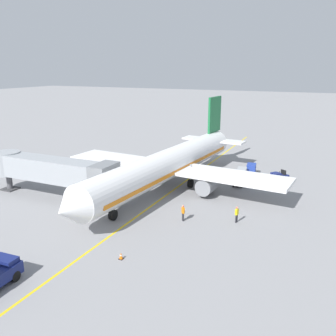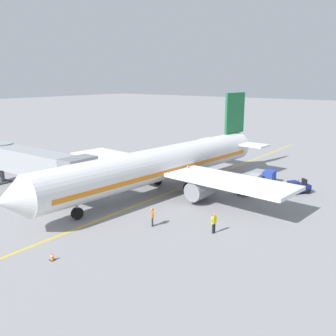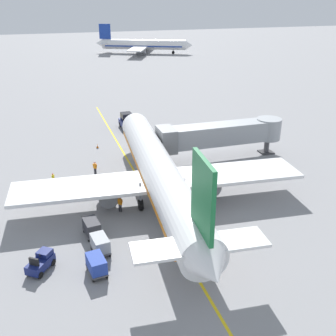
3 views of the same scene
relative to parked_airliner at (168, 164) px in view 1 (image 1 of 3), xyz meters
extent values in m
plane|color=gray|center=(-0.85, 0.25, -3.19)|extent=(400.00, 400.00, 0.00)
cube|color=gold|center=(-0.85, 0.25, -3.18)|extent=(0.24, 80.00, 0.01)
cylinder|color=white|center=(0.02, 0.27, 0.10)|extent=(6.25, 32.19, 3.70)
cube|color=orange|center=(0.02, 0.27, -0.36)|extent=(6.09, 29.64, 0.44)
cone|color=white|center=(1.40, 17.42, 0.10)|extent=(3.81, 2.68, 3.63)
cone|color=white|center=(-1.37, -17.07, 0.40)|extent=(3.36, 3.04, 3.14)
cube|color=black|center=(1.26, 15.62, 0.75)|extent=(2.85, 1.32, 0.60)
cube|color=white|center=(-0.06, -0.72, -0.55)|extent=(30.32, 7.59, 0.36)
cylinder|color=gray|center=(-5.48, 0.51, -1.80)|extent=(2.25, 3.35, 2.00)
cylinder|color=gray|center=(5.49, -0.37, -1.80)|extent=(2.25, 3.35, 2.00)
cube|color=#196B38|center=(-1.18, -14.68, 4.70)|extent=(0.67, 4.41, 5.50)
cube|color=white|center=(-1.16, -14.48, 0.65)|extent=(10.18, 3.39, 0.24)
cylinder|color=black|center=(0.92, 11.44, -2.64)|extent=(0.54, 1.13, 1.10)
cylinder|color=gray|center=(0.92, 11.44, -1.09)|extent=(0.24, 0.24, 2.00)
cylinder|color=black|center=(-2.43, -1.54, -2.64)|extent=(0.54, 1.13, 1.10)
cylinder|color=gray|center=(-2.43, -1.54, -1.09)|extent=(0.24, 0.24, 2.00)
cylinder|color=black|center=(2.15, -1.91, -2.64)|extent=(0.54, 1.13, 1.10)
cylinder|color=gray|center=(2.15, -1.91, -1.09)|extent=(0.24, 0.24, 2.00)
cube|color=#93999E|center=(10.46, 8.88, 0.30)|extent=(15.38, 2.80, 2.60)
cube|color=slate|center=(3.57, 8.88, 0.30)|extent=(2.00, 3.50, 2.99)
cylinder|color=#93999E|center=(18.15, 8.88, 0.30)|extent=(3.36, 3.36, 2.86)
cylinder|color=#4C4C51|center=(18.15, 8.88, -2.09)|extent=(0.70, 0.70, 2.19)
cube|color=#38383A|center=(18.15, 8.88, -3.11)|extent=(1.80, 1.80, 0.16)
cube|color=navy|center=(2.24, 23.68, -1.71)|extent=(1.93, 1.20, 0.36)
cylinder|color=black|center=(1.30, 23.74, -2.79)|extent=(0.39, 0.82, 0.80)
cube|color=navy|center=(-12.49, -8.72, -2.56)|extent=(2.46, 2.72, 0.70)
cube|color=navy|center=(-12.08, -8.17, -1.99)|extent=(1.45, 1.45, 0.44)
cube|color=black|center=(-12.90, -9.27, -1.89)|extent=(0.77, 0.63, 0.64)
cylinder|color=black|center=(-12.42, -8.62, -1.91)|extent=(0.22, 0.26, 0.54)
cylinder|color=black|center=(-12.40, -7.70, -2.91)|extent=(0.50, 0.57, 0.56)
cylinder|color=black|center=(-11.54, -8.34, -2.91)|extent=(0.50, 0.57, 0.56)
cylinder|color=black|center=(-13.45, -9.10, -2.91)|extent=(0.50, 0.57, 0.56)
cylinder|color=black|center=(-12.58, -9.75, -2.91)|extent=(0.50, 0.57, 0.56)
cube|color=#4C4C51|center=(-7.87, -4.91, -2.77)|extent=(1.59, 2.36, 0.12)
cube|color=#2D2D33|center=(-7.87, -4.91, -2.16)|extent=(1.51, 2.24, 1.10)
cylinder|color=#4C4C51|center=(-8.07, -3.47, -2.78)|extent=(0.16, 0.70, 0.07)
cylinder|color=black|center=(-8.53, -4.17, -3.01)|extent=(0.17, 0.37, 0.36)
cylinder|color=black|center=(-7.44, -4.02, -3.01)|extent=(0.17, 0.37, 0.36)
cylinder|color=black|center=(-8.30, -5.80, -3.01)|extent=(0.17, 0.37, 0.36)
cylinder|color=black|center=(-7.21, -5.65, -3.01)|extent=(0.17, 0.37, 0.36)
cube|color=#4C4C51|center=(-7.55, -7.84, -2.77)|extent=(1.59, 2.36, 0.12)
cube|color=#999EA3|center=(-7.55, -7.84, -2.16)|extent=(1.51, 2.24, 1.10)
cylinder|color=#4C4C51|center=(-7.75, -6.41, -2.78)|extent=(0.16, 0.70, 0.07)
cylinder|color=black|center=(-8.21, -7.10, -3.01)|extent=(0.17, 0.37, 0.36)
cylinder|color=black|center=(-7.12, -6.95, -3.01)|extent=(0.17, 0.37, 0.36)
cylinder|color=black|center=(-7.99, -8.73, -3.01)|extent=(0.17, 0.37, 0.36)
cylinder|color=black|center=(-6.89, -8.58, -3.01)|extent=(0.17, 0.37, 0.36)
cube|color=#4C4C51|center=(-8.26, -10.57, -2.77)|extent=(1.59, 2.36, 0.12)
cube|color=#233D9E|center=(-8.26, -10.57, -2.16)|extent=(1.51, 2.24, 1.10)
cylinder|color=#4C4C51|center=(-8.46, -9.13, -2.78)|extent=(0.16, 0.70, 0.07)
cylinder|color=black|center=(-8.92, -9.83, -3.01)|extent=(0.17, 0.37, 0.36)
cylinder|color=black|center=(-7.83, -9.67, -3.01)|extent=(0.17, 0.37, 0.36)
cylinder|color=black|center=(-8.70, -11.46, -3.01)|extent=(0.17, 0.37, 0.36)
cylinder|color=black|center=(-7.60, -11.31, -3.01)|extent=(0.17, 0.37, 0.36)
cylinder|color=#232328|center=(-5.70, 8.69, -2.76)|extent=(0.15, 0.15, 0.85)
cylinder|color=#232328|center=(-5.57, 8.53, -2.76)|extent=(0.15, 0.15, 0.85)
cube|color=orange|center=(-5.63, 8.61, -2.04)|extent=(0.43, 0.44, 0.60)
cylinder|color=orange|center=(-5.79, 8.80, -2.09)|extent=(0.21, 0.23, 0.57)
cylinder|color=orange|center=(-5.47, 8.42, -2.09)|extent=(0.21, 0.23, 0.57)
sphere|color=tan|center=(-5.63, 8.61, -1.61)|extent=(0.22, 0.22, 0.22)
cube|color=red|center=(-5.63, 8.61, -1.59)|extent=(0.23, 0.25, 0.10)
cylinder|color=#232328|center=(-4.59, -1.23, -2.76)|extent=(0.15, 0.15, 0.85)
cylinder|color=#232328|center=(-4.45, -1.38, -2.76)|extent=(0.15, 0.15, 0.85)
cube|color=orange|center=(-4.52, -1.31, -2.04)|extent=(0.44, 0.44, 0.60)
cylinder|color=orange|center=(-4.70, -1.13, -2.09)|extent=(0.22, 0.22, 0.57)
cylinder|color=orange|center=(-4.35, -1.48, -2.09)|extent=(0.22, 0.22, 0.57)
sphere|color=#997051|center=(-4.52, -1.31, -1.61)|extent=(0.22, 0.22, 0.22)
cube|color=red|center=(-4.52, -1.31, -1.59)|extent=(0.24, 0.24, 0.10)
cylinder|color=#232328|center=(-10.63, 6.83, -2.76)|extent=(0.15, 0.15, 0.85)
cylinder|color=#232328|center=(-10.68, 6.63, -2.76)|extent=(0.15, 0.15, 0.85)
cube|color=yellow|center=(-10.66, 6.73, -2.04)|extent=(0.32, 0.42, 0.60)
cylinder|color=yellow|center=(-10.60, 6.97, -2.09)|extent=(0.14, 0.24, 0.57)
cylinder|color=yellow|center=(-10.71, 6.48, -2.09)|extent=(0.14, 0.24, 0.57)
sphere|color=tan|center=(-10.66, 6.73, -1.61)|extent=(0.22, 0.22, 0.22)
cube|color=red|center=(-10.66, 6.73, -1.59)|extent=(0.14, 0.28, 0.10)
cube|color=black|center=(-4.01, 17.79, -3.17)|extent=(0.36, 0.36, 0.04)
cone|color=orange|center=(-4.01, 17.79, -2.87)|extent=(0.30, 0.30, 0.55)
cylinder|color=white|center=(-4.01, 17.79, -2.84)|extent=(0.21, 0.21, 0.06)
camera|label=1|loc=(-18.66, 40.17, 11.90)|focal=38.84mm
camera|label=2|loc=(-25.40, 32.47, 9.38)|focal=40.57mm
camera|label=3|loc=(-10.76, -37.17, 17.40)|focal=43.28mm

